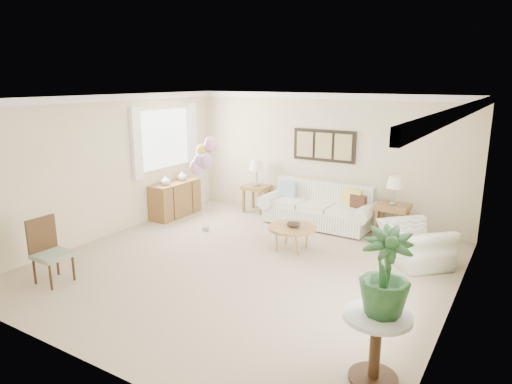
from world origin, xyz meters
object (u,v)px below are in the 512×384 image
(accent_chair, at_px, (49,249))
(sofa, at_px, (319,209))
(armchair, at_px, (414,245))
(coffee_table, at_px, (292,228))
(balloon_cluster, at_px, (204,158))

(accent_chair, bearing_deg, sofa, 63.38)
(armchair, xyz_separation_m, accent_chair, (-4.34, -3.42, 0.17))
(armchair, relative_size, accent_chair, 1.05)
(sofa, xyz_separation_m, coffee_table, (0.16, -1.50, 0.05))
(sofa, height_order, armchair, sofa)
(sofa, height_order, balloon_cluster, balloon_cluster)
(coffee_table, relative_size, armchair, 0.83)
(sofa, bearing_deg, armchair, -26.49)
(sofa, distance_m, coffee_table, 1.51)
(armchair, bearing_deg, balloon_cluster, 52.97)
(coffee_table, xyz_separation_m, accent_chair, (-2.40, -2.96, 0.11))
(sofa, relative_size, accent_chair, 2.45)
(sofa, relative_size, balloon_cluster, 1.26)
(accent_chair, bearing_deg, balloon_cluster, 79.87)
(armchair, bearing_deg, coffee_table, 59.32)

